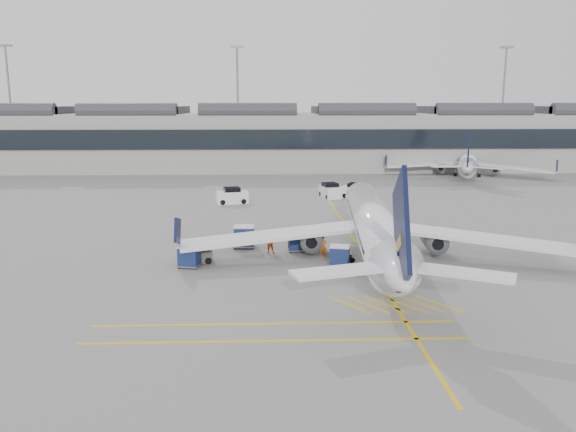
{
  "coord_description": "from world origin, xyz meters",
  "views": [
    {
      "loc": [
        1.67,
        -41.97,
        13.15
      ],
      "look_at": [
        3.27,
        3.1,
        4.0
      ],
      "focal_mm": 35.0,
      "sensor_mm": 36.0,
      "label": 1
    }
  ],
  "objects_px": {
    "ramp_agent_a": "(323,246)",
    "ramp_agent_b": "(270,242)",
    "airliner_main": "(374,226)",
    "baggage_cart_a": "(340,255)",
    "belt_loader": "(367,255)",
    "pushback_tug": "(197,255)"
  },
  "relations": [
    {
      "from": "ramp_agent_a",
      "to": "ramp_agent_b",
      "type": "xyz_separation_m",
      "value": [
        -4.64,
        1.23,
        0.09
      ]
    },
    {
      "from": "ramp_agent_b",
      "to": "ramp_agent_a",
      "type": "bearing_deg",
      "value": 168.55
    },
    {
      "from": "ramp_agent_a",
      "to": "baggage_cart_a",
      "type": "bearing_deg",
      "value": -89.12
    },
    {
      "from": "belt_loader",
      "to": "ramp_agent_a",
      "type": "xyz_separation_m",
      "value": [
        -3.57,
        1.54,
        0.4
      ]
    },
    {
      "from": "airliner_main",
      "to": "belt_loader",
      "type": "relative_size",
      "value": 8.45
    },
    {
      "from": "ramp_agent_a",
      "to": "pushback_tug",
      "type": "height_order",
      "value": "ramp_agent_a"
    },
    {
      "from": "airliner_main",
      "to": "baggage_cart_a",
      "type": "relative_size",
      "value": 18.97
    },
    {
      "from": "baggage_cart_a",
      "to": "ramp_agent_a",
      "type": "distance_m",
      "value": 3.34
    },
    {
      "from": "belt_loader",
      "to": "ramp_agent_b",
      "type": "height_order",
      "value": "ramp_agent_b"
    },
    {
      "from": "ramp_agent_a",
      "to": "ramp_agent_b",
      "type": "distance_m",
      "value": 4.8
    },
    {
      "from": "ramp_agent_a",
      "to": "ramp_agent_b",
      "type": "bearing_deg",
      "value": 147.45
    },
    {
      "from": "ramp_agent_a",
      "to": "airliner_main",
      "type": "bearing_deg",
      "value": -27.6
    },
    {
      "from": "ramp_agent_b",
      "to": "pushback_tug",
      "type": "relative_size",
      "value": 0.72
    },
    {
      "from": "airliner_main",
      "to": "ramp_agent_a",
      "type": "relative_size",
      "value": 20.17
    },
    {
      "from": "belt_loader",
      "to": "baggage_cart_a",
      "type": "distance_m",
      "value": 3.02
    },
    {
      "from": "baggage_cart_a",
      "to": "airliner_main",
      "type": "bearing_deg",
      "value": 49.22
    },
    {
      "from": "airliner_main",
      "to": "ramp_agent_b",
      "type": "distance_m",
      "value": 9.32
    },
    {
      "from": "belt_loader",
      "to": "baggage_cart_a",
      "type": "xyz_separation_m",
      "value": [
        -2.51,
        -1.63,
        0.44
      ]
    },
    {
      "from": "belt_loader",
      "to": "pushback_tug",
      "type": "xyz_separation_m",
      "value": [
        -14.31,
        0.02,
        0.13
      ]
    },
    {
      "from": "baggage_cart_a",
      "to": "ramp_agent_a",
      "type": "xyz_separation_m",
      "value": [
        -1.06,
        3.16,
        -0.04
      ]
    },
    {
      "from": "airliner_main",
      "to": "baggage_cart_a",
      "type": "xyz_separation_m",
      "value": [
        -3.22,
        -2.42,
        -1.9
      ]
    },
    {
      "from": "ramp_agent_b",
      "to": "pushback_tug",
      "type": "height_order",
      "value": "ramp_agent_b"
    }
  ]
}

